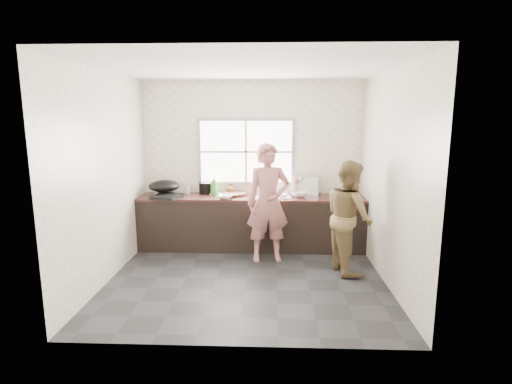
{
  "coord_description": "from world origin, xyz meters",
  "views": [
    {
      "loc": [
        0.32,
        -4.99,
        2.1
      ],
      "look_at": [
        0.1,
        0.65,
        1.05
      ],
      "focal_mm": 28.0,
      "sensor_mm": 36.0,
      "label": 1
    }
  ],
  "objects_px": {
    "bowl_crabs": "(300,195)",
    "pot_lid_left": "(162,194)",
    "burner": "(167,196)",
    "pot_lid_right": "(178,193)",
    "bottle_brown_tall": "(205,187)",
    "dish_rack": "(307,186)",
    "bottle_green": "(214,185)",
    "bottle_brown_short": "(230,189)",
    "glass_jar": "(187,190)",
    "person_side": "(349,217)",
    "bowl_held": "(282,195)",
    "bowl_mince": "(225,197)",
    "cutting_board": "(235,194)",
    "black_pot": "(207,188)",
    "wok": "(164,186)",
    "plate_food": "(216,194)",
    "woman": "(268,207)"
  },
  "relations": [
    {
      "from": "person_side",
      "to": "bottle_brown_short",
      "type": "relative_size",
      "value": 9.98
    },
    {
      "from": "bottle_brown_short",
      "to": "wok",
      "type": "distance_m",
      "value": 1.07
    },
    {
      "from": "bottle_green",
      "to": "pot_lid_left",
      "type": "distance_m",
      "value": 0.87
    },
    {
      "from": "pot_lid_left",
      "to": "dish_rack",
      "type": "bearing_deg",
      "value": -0.19
    },
    {
      "from": "bottle_brown_tall",
      "to": "pot_lid_left",
      "type": "relative_size",
      "value": 0.81
    },
    {
      "from": "burner",
      "to": "pot_lid_right",
      "type": "relative_size",
      "value": 1.37
    },
    {
      "from": "woman",
      "to": "wok",
      "type": "relative_size",
      "value": 3.29
    },
    {
      "from": "plate_food",
      "to": "wok",
      "type": "bearing_deg",
      "value": -171.55
    },
    {
      "from": "person_side",
      "to": "bowl_held",
      "type": "height_order",
      "value": "person_side"
    },
    {
      "from": "bottle_brown_short",
      "to": "bowl_mince",
      "type": "bearing_deg",
      "value": -93.72
    },
    {
      "from": "dish_rack",
      "to": "cutting_board",
      "type": "bearing_deg",
      "value": -163.53
    },
    {
      "from": "pot_lid_left",
      "to": "pot_lid_right",
      "type": "distance_m",
      "value": 0.27
    },
    {
      "from": "bottle_brown_tall",
      "to": "bottle_brown_short",
      "type": "height_order",
      "value": "bottle_brown_tall"
    },
    {
      "from": "pot_lid_right",
      "to": "pot_lid_left",
      "type": "bearing_deg",
      "value": -148.62
    },
    {
      "from": "bottle_brown_tall",
      "to": "dish_rack",
      "type": "bearing_deg",
      "value": -5.2
    },
    {
      "from": "person_side",
      "to": "bottle_green",
      "type": "height_order",
      "value": "person_side"
    },
    {
      "from": "black_pot",
      "to": "glass_jar",
      "type": "distance_m",
      "value": 0.32
    },
    {
      "from": "bowl_crabs",
      "to": "burner",
      "type": "distance_m",
      "value": 2.1
    },
    {
      "from": "pot_lid_left",
      "to": "person_side",
      "type": "bearing_deg",
      "value": -19.71
    },
    {
      "from": "person_side",
      "to": "bowl_held",
      "type": "xyz_separation_m",
      "value": [
        -0.9,
        0.89,
        0.12
      ]
    },
    {
      "from": "bowl_crabs",
      "to": "glass_jar",
      "type": "bearing_deg",
      "value": 173.03
    },
    {
      "from": "cutting_board",
      "to": "bowl_crabs",
      "type": "xyz_separation_m",
      "value": [
        1.05,
        -0.1,
        0.01
      ]
    },
    {
      "from": "bottle_green",
      "to": "bottle_brown_short",
      "type": "bearing_deg",
      "value": 29.54
    },
    {
      "from": "black_pot",
      "to": "glass_jar",
      "type": "height_order",
      "value": "black_pot"
    },
    {
      "from": "bowl_crabs",
      "to": "burner",
      "type": "relative_size",
      "value": 0.56
    },
    {
      "from": "bottle_brown_tall",
      "to": "black_pot",
      "type": "bearing_deg",
      "value": 0.0
    },
    {
      "from": "dish_rack",
      "to": "pot_lid_right",
      "type": "relative_size",
      "value": 1.51
    },
    {
      "from": "bottle_green",
      "to": "dish_rack",
      "type": "height_order",
      "value": "bottle_green"
    },
    {
      "from": "bottle_brown_short",
      "to": "dish_rack",
      "type": "bearing_deg",
      "value": -6.95
    },
    {
      "from": "cutting_board",
      "to": "woman",
      "type": "bearing_deg",
      "value": -49.08
    },
    {
      "from": "plate_food",
      "to": "bowl_held",
      "type": "bearing_deg",
      "value": -10.11
    },
    {
      "from": "plate_food",
      "to": "person_side",
      "type": "bearing_deg",
      "value": -28.79
    },
    {
      "from": "person_side",
      "to": "bowl_held",
      "type": "relative_size",
      "value": 7.13
    },
    {
      "from": "black_pot",
      "to": "bottle_brown_short",
      "type": "distance_m",
      "value": 0.39
    },
    {
      "from": "person_side",
      "to": "glass_jar",
      "type": "xyz_separation_m",
      "value": [
        -2.46,
        1.15,
        0.14
      ]
    },
    {
      "from": "woman",
      "to": "bowl_crabs",
      "type": "xyz_separation_m",
      "value": [
        0.5,
        0.53,
        0.08
      ]
    },
    {
      "from": "bottle_green",
      "to": "dish_rack",
      "type": "xyz_separation_m",
      "value": [
        1.5,
        -0.01,
        -0.0
      ]
    },
    {
      "from": "glass_jar",
      "to": "burner",
      "type": "height_order",
      "value": "glass_jar"
    },
    {
      "from": "bowl_mince",
      "to": "burner",
      "type": "xyz_separation_m",
      "value": [
        -0.92,
        0.0,
        0.0
      ]
    },
    {
      "from": "bottle_brown_short",
      "to": "cutting_board",
      "type": "bearing_deg",
      "value": -58.6
    },
    {
      "from": "bowl_mince",
      "to": "bowl_held",
      "type": "distance_m",
      "value": 0.9
    },
    {
      "from": "plate_food",
      "to": "bottle_green",
      "type": "bearing_deg",
      "value": -106.5
    },
    {
      "from": "bowl_crabs",
      "to": "pot_lid_left",
      "type": "bearing_deg",
      "value": 177.36
    },
    {
      "from": "bowl_crabs",
      "to": "glass_jar",
      "type": "height_order",
      "value": "glass_jar"
    },
    {
      "from": "burner",
      "to": "dish_rack",
      "type": "relative_size",
      "value": 0.91
    },
    {
      "from": "bowl_crabs",
      "to": "wok",
      "type": "distance_m",
      "value": 2.2
    },
    {
      "from": "black_pot",
      "to": "pot_lid_right",
      "type": "relative_size",
      "value": 0.91
    },
    {
      "from": "cutting_board",
      "to": "bottle_brown_tall",
      "type": "height_order",
      "value": "bottle_brown_tall"
    },
    {
      "from": "bowl_mince",
      "to": "black_pot",
      "type": "distance_m",
      "value": 0.57
    },
    {
      "from": "bottle_brown_tall",
      "to": "glass_jar",
      "type": "bearing_deg",
      "value": -175.56
    }
  ]
}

